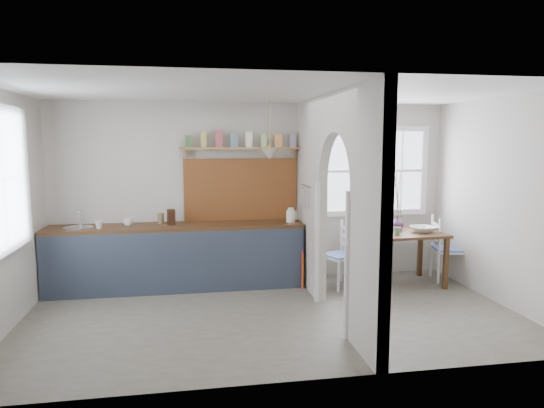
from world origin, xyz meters
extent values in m
cube|color=slate|center=(0.00, 0.00, 0.00)|extent=(5.80, 3.20, 0.01)
cube|color=beige|center=(0.00, 0.00, 2.60)|extent=(5.80, 3.20, 0.01)
cube|color=beige|center=(0.00, 1.60, 1.30)|extent=(5.80, 0.01, 2.60)
cube|color=beige|center=(0.00, -1.60, 1.30)|extent=(5.80, 0.01, 2.60)
cube|color=beige|center=(-2.90, 0.00, 1.30)|extent=(0.01, 3.20, 2.60)
cube|color=beige|center=(2.90, 0.00, 1.30)|extent=(0.01, 3.20, 2.60)
cube|color=beige|center=(0.70, -1.20, 1.30)|extent=(0.12, 0.80, 2.60)
cube|color=beige|center=(0.70, 1.00, 1.30)|extent=(0.12, 1.20, 2.60)
cube|color=beige|center=(0.70, -0.20, 2.08)|extent=(0.12, 1.20, 1.05)
cube|color=#4F2E1A|center=(-1.13, 1.30, 0.88)|extent=(3.50, 0.60, 0.05)
cube|color=#3E4856|center=(-1.13, 1.01, 0.42)|extent=(3.50, 0.03, 0.85)
cube|color=#351C11|center=(-1.13, 1.35, 0.42)|extent=(3.46, 0.45, 0.85)
cylinder|color=#BABCC4|center=(-2.43, 1.30, 0.89)|extent=(0.40, 0.40, 0.02)
cube|color=brown|center=(-0.20, 1.58, 1.35)|extent=(1.65, 0.03, 0.90)
cube|color=#9D743F|center=(-0.20, 1.49, 1.95)|extent=(1.75, 0.20, 0.03)
cube|color=#2F592B|center=(-0.95, 1.49, 2.06)|extent=(0.09, 0.09, 0.18)
cube|color=#B6A748|center=(-0.74, 1.49, 2.06)|extent=(0.09, 0.09, 0.18)
cube|color=#9E3C44|center=(-0.52, 1.49, 2.06)|extent=(0.09, 0.09, 0.18)
cube|color=slate|center=(-0.31, 1.49, 2.06)|extent=(0.09, 0.09, 0.18)
cube|color=#F6F7CB|center=(-0.10, 1.49, 2.06)|extent=(0.09, 0.09, 0.18)
cube|color=#94B975|center=(0.11, 1.49, 2.06)|extent=(0.09, 0.09, 0.18)
cube|color=#D8873F|center=(0.33, 1.49, 2.06)|extent=(0.09, 0.09, 0.18)
cube|color=#9F8FBA|center=(0.54, 1.49, 2.06)|extent=(0.09, 0.09, 0.18)
cone|color=beige|center=(0.15, 1.15, 1.88)|extent=(0.26, 0.26, 0.16)
cylinder|color=#BABCC4|center=(0.61, 0.90, 1.45)|extent=(0.02, 0.50, 0.02)
imported|color=white|center=(-2.14, 1.17, 0.95)|extent=(0.14, 0.14, 0.10)
imported|color=silver|center=(-1.78, 1.30, 0.95)|extent=(0.17, 0.17, 0.11)
cube|color=#351C11|center=(-1.21, 1.35, 1.01)|extent=(0.12, 0.15, 0.21)
cylinder|color=olive|center=(-1.35, 1.44, 0.97)|extent=(0.12, 0.12, 0.15)
cube|color=#BB3A5D|center=(0.58, 0.98, 0.28)|extent=(0.02, 0.03, 0.54)
cube|color=#DA561C|center=(0.58, 0.96, 0.25)|extent=(0.02, 0.03, 0.50)
imported|color=silver|center=(2.32, 0.87, 0.81)|extent=(0.37, 0.37, 0.08)
imported|color=gray|center=(1.88, 0.78, 0.82)|extent=(0.15, 0.15, 0.10)
cylinder|color=black|center=(1.68, 0.89, 0.77)|extent=(0.19, 0.19, 0.01)
imported|color=#48244D|center=(2.02, 1.11, 0.87)|extent=(0.26, 0.26, 0.21)
camera|label=1|loc=(-0.95, -5.44, 2.04)|focal=32.00mm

